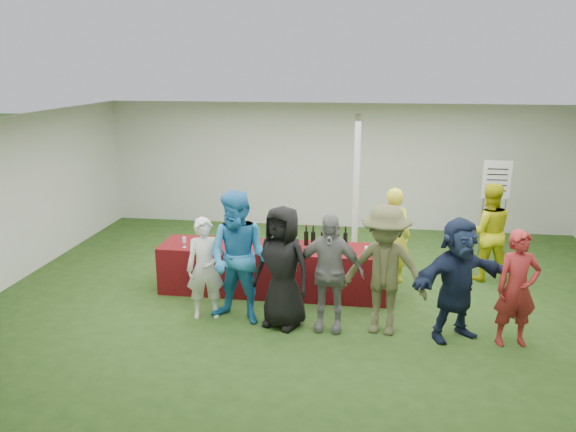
# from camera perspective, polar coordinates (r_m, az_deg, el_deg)

# --- Properties ---
(ground) EXTENTS (60.00, 60.00, 0.00)m
(ground) POSITION_cam_1_polar(r_m,az_deg,el_deg) (8.76, 3.10, -8.29)
(ground) COLOR #284719
(ground) RESTS_ON ground
(tent) EXTENTS (10.00, 10.00, 10.00)m
(tent) POSITION_cam_1_polar(r_m,az_deg,el_deg) (9.45, 6.91, 2.02)
(tent) COLOR white
(tent) RESTS_ON ground
(serving_table) EXTENTS (3.60, 0.80, 0.75)m
(serving_table) POSITION_cam_1_polar(r_m,az_deg,el_deg) (8.83, -1.29, -5.44)
(serving_table) COLOR maroon
(serving_table) RESTS_ON ground
(wine_bottles) EXTENTS (0.89, 0.14, 0.32)m
(wine_bottles) POSITION_cam_1_polar(r_m,az_deg,el_deg) (8.72, 3.33, -2.27)
(wine_bottles) COLOR black
(wine_bottles) RESTS_ON serving_table
(wine_glasses) EXTENTS (1.09, 0.12, 0.16)m
(wine_glasses) POSITION_cam_1_polar(r_m,az_deg,el_deg) (8.63, -7.83, -2.65)
(wine_glasses) COLOR silver
(wine_glasses) RESTS_ON serving_table
(water_bottle) EXTENTS (0.07, 0.07, 0.23)m
(water_bottle) POSITION_cam_1_polar(r_m,az_deg,el_deg) (8.73, -0.38, -2.36)
(water_bottle) COLOR silver
(water_bottle) RESTS_ON serving_table
(bar_towel) EXTENTS (0.25, 0.18, 0.03)m
(bar_towel) POSITION_cam_1_polar(r_m,az_deg,el_deg) (8.64, 8.65, -3.34)
(bar_towel) COLOR white
(bar_towel) RESTS_ON serving_table
(dump_bucket) EXTENTS (0.25, 0.25, 0.18)m
(dump_bucket) POSITION_cam_1_polar(r_m,az_deg,el_deg) (8.36, 9.29, -3.46)
(dump_bucket) COLOR slate
(dump_bucket) RESTS_ON serving_table
(wine_list_sign) EXTENTS (0.50, 0.03, 1.80)m
(wine_list_sign) POSITION_cam_1_polar(r_m,az_deg,el_deg) (10.93, 20.38, 2.78)
(wine_list_sign) COLOR slate
(wine_list_sign) RESTS_ON ground
(staff_pourer) EXTENTS (0.65, 0.50, 1.58)m
(staff_pourer) POSITION_cam_1_polar(r_m,az_deg,el_deg) (9.31, 10.59, -1.90)
(staff_pourer) COLOR yellow
(staff_pourer) RESTS_ON ground
(staff_back) EXTENTS (0.84, 0.67, 1.64)m
(staff_back) POSITION_cam_1_polar(r_m,az_deg,el_deg) (9.78, 19.60, -1.53)
(staff_back) COLOR #C7C410
(staff_back) RESTS_ON ground
(customer_0) EXTENTS (0.61, 0.48, 1.45)m
(customer_0) POSITION_cam_1_polar(r_m,az_deg,el_deg) (7.95, -8.39, -5.29)
(customer_0) COLOR silver
(customer_0) RESTS_ON ground
(customer_1) EXTENTS (1.05, 0.91, 1.86)m
(customer_1) POSITION_cam_1_polar(r_m,az_deg,el_deg) (7.69, -5.00, -4.28)
(customer_1) COLOR #267FC1
(customer_1) RESTS_ON ground
(customer_2) EXTENTS (0.97, 0.81, 1.69)m
(customer_2) POSITION_cam_1_polar(r_m,az_deg,el_deg) (7.57, -0.57, -5.21)
(customer_2) COLOR black
(customer_2) RESTS_ON ground
(customer_3) EXTENTS (0.98, 0.46, 1.62)m
(customer_3) POSITION_cam_1_polar(r_m,az_deg,el_deg) (7.51, 4.13, -5.73)
(customer_3) COLOR slate
(customer_3) RESTS_ON ground
(customer_4) EXTENTS (1.23, 0.85, 1.76)m
(customer_4) POSITION_cam_1_polar(r_m,az_deg,el_deg) (7.47, 9.75, -5.47)
(customer_4) COLOR brown
(customer_4) RESTS_ON ground
(customer_5) EXTENTS (1.55, 1.17, 1.63)m
(customer_5) POSITION_cam_1_polar(r_m,az_deg,el_deg) (7.56, 16.80, -6.17)
(customer_5) COLOR #16213C
(customer_5) RESTS_ON ground
(customer_6) EXTENTS (0.61, 0.45, 1.52)m
(customer_6) POSITION_cam_1_polar(r_m,az_deg,el_deg) (7.66, 22.25, -6.85)
(customer_6) COLOR maroon
(customer_6) RESTS_ON ground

